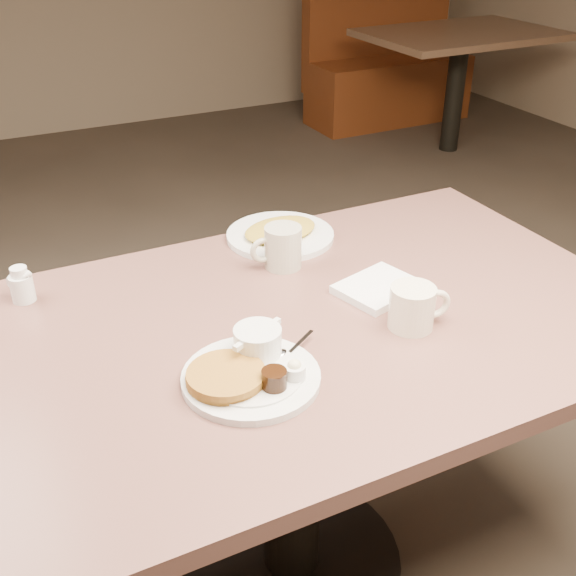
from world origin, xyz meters
name	(u,v)px	position (x,y,z in m)	size (l,w,h in m)	color
diner_table	(292,387)	(0.00, 0.00, 0.58)	(1.50, 0.90, 0.75)	#84564C
main_plate	(249,368)	(-0.15, -0.13, 0.77)	(0.34, 0.34, 0.07)	white
coffee_mug_near	(414,307)	(0.21, -0.12, 0.80)	(0.14, 0.11, 0.09)	white
napkin	(379,288)	(0.23, 0.03, 0.76)	(0.20, 0.18, 0.02)	white
coffee_mug_far	(282,247)	(0.09, 0.23, 0.80)	(0.13, 0.10, 0.10)	beige
creamer_right	(21,285)	(-0.48, 0.33, 0.79)	(0.07, 0.07, 0.08)	white
hash_plate	(280,233)	(0.15, 0.36, 0.76)	(0.33, 0.33, 0.04)	white
booth_back_right	(392,65)	(2.39, 3.18, 0.41)	(1.19, 1.39, 1.12)	brown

